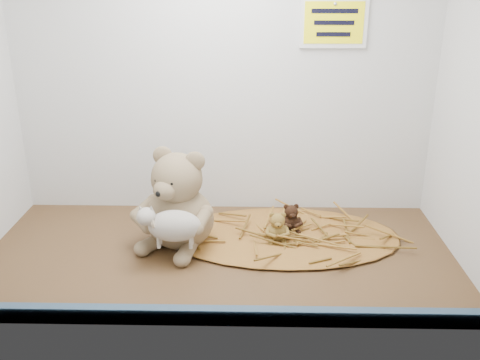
{
  "coord_description": "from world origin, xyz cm",
  "views": [
    {
      "loc": [
        7.9,
        -120.93,
        67.78
      ],
      "look_at": [
        5.25,
        1.53,
        19.96
      ],
      "focal_mm": 40.0,
      "sensor_mm": 36.0,
      "label": 1
    }
  ],
  "objects_px": {
    "mini_teddy_brown": "(291,216)",
    "main_teddy": "(179,199)",
    "toy_lamb": "(175,226)",
    "mini_teddy_tan": "(277,225)"
  },
  "relations": [
    {
      "from": "main_teddy",
      "to": "toy_lamb",
      "type": "relative_size",
      "value": 1.56
    },
    {
      "from": "main_teddy",
      "to": "mini_teddy_brown",
      "type": "distance_m",
      "value": 0.32
    },
    {
      "from": "main_teddy",
      "to": "mini_teddy_tan",
      "type": "distance_m",
      "value": 0.27
    },
    {
      "from": "toy_lamb",
      "to": "mini_teddy_tan",
      "type": "relative_size",
      "value": 2.12
    },
    {
      "from": "mini_teddy_tan",
      "to": "mini_teddy_brown",
      "type": "distance_m",
      "value": 0.07
    },
    {
      "from": "main_teddy",
      "to": "mini_teddy_tan",
      "type": "bearing_deg",
      "value": 27.87
    },
    {
      "from": "mini_teddy_tan",
      "to": "mini_teddy_brown",
      "type": "bearing_deg",
      "value": 55.58
    },
    {
      "from": "mini_teddy_tan",
      "to": "main_teddy",
      "type": "bearing_deg",
      "value": -178.36
    },
    {
      "from": "toy_lamb",
      "to": "mini_teddy_brown",
      "type": "height_order",
      "value": "toy_lamb"
    },
    {
      "from": "mini_teddy_brown",
      "to": "main_teddy",
      "type": "bearing_deg",
      "value": -173.77
    }
  ]
}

